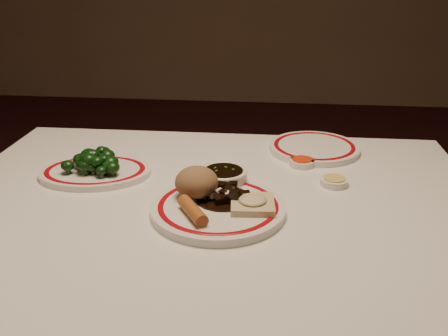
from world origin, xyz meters
TOP-DOWN VIEW (x-y plane):
  - dining_table at (0.00, 0.00)m, footprint 1.20×0.90m
  - main_plate at (0.02, -0.05)m, footprint 0.30×0.30m
  - rice_mound at (-0.03, -0.01)m, footprint 0.09×0.09m
  - spring_roll at (-0.02, -0.10)m, footprint 0.07×0.10m
  - fried_wonton at (0.09, -0.05)m, footprint 0.09×0.09m
  - stirfry_heap at (0.03, -0.02)m, footprint 0.12×0.12m
  - broccoli_plate at (-0.29, 0.11)m, footprint 0.29×0.26m
  - broccoli_pile at (-0.29, 0.11)m, footprint 0.14×0.12m
  - soy_bowl at (0.02, 0.08)m, footprint 0.11×0.11m
  - sweet_sour_dish at (0.21, 0.22)m, footprint 0.06×0.06m
  - mustard_dish at (0.28, 0.11)m, footprint 0.06×0.06m
  - far_plate at (0.24, 0.33)m, footprint 0.27×0.27m

SIDE VIEW (x-z plane):
  - dining_table at x=0.00m, z-range 0.28..1.03m
  - sweet_sour_dish at x=0.21m, z-range 0.75..0.77m
  - mustard_dish at x=0.28m, z-range 0.75..0.77m
  - broccoli_plate at x=-0.29m, z-range 0.75..0.77m
  - far_plate at x=0.24m, z-range 0.75..0.77m
  - main_plate at x=0.02m, z-range 0.75..0.77m
  - soy_bowl at x=0.02m, z-range 0.75..0.79m
  - stirfry_heap at x=0.03m, z-range 0.76..0.79m
  - fried_wonton at x=0.09m, z-range 0.77..0.79m
  - spring_roll at x=-0.02m, z-range 0.77..0.79m
  - broccoli_pile at x=-0.29m, z-range 0.76..0.82m
  - rice_mound at x=-0.03m, z-range 0.77..0.83m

